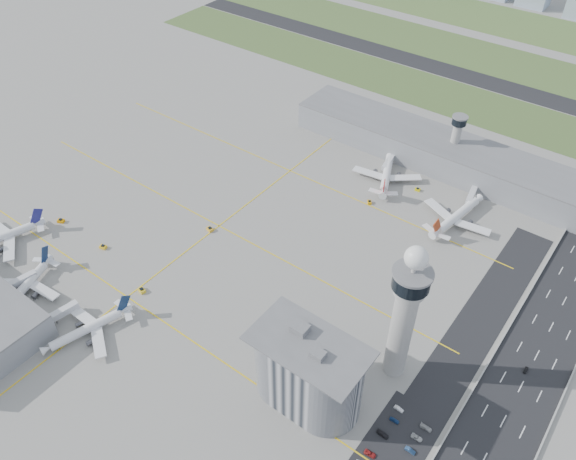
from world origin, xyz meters
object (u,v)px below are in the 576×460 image
Objects in this scene: tug_2 at (142,290)px; car_hw_1 at (526,370)px; car_lot_4 at (394,420)px; admin_building at (308,371)px; airplane_near_c at (85,326)px; airplane_near_b at (22,284)px; secondary_tower at (456,137)px; tug_3 at (210,229)px; jet_bridge_far_0 at (392,158)px; car_lot_10 at (417,438)px; jet_bridge_far_1 at (474,190)px; control_tower at (405,310)px; airplane_far_a at (388,168)px; airplane_far_b at (459,211)px; car_lot_11 at (426,428)px; jet_bridge_near_2 at (47,323)px; tug_4 at (369,202)px; tug_5 at (418,189)px; tug_1 at (103,247)px; jet_bridge_near_1 at (6,291)px; car_lot_2 at (370,454)px; car_lot_3 at (383,434)px; car_lot_9 at (410,450)px; car_lot_5 at (399,409)px; tug_0 at (61,221)px.

tug_2 is 1.02× the size of car_hw_1.
tug_2 reaches higher than car_lot_4.
admin_building is 95.02m from airplane_near_c.
airplane_near_b is at bearing 102.75° from car_lot_4.
tug_3 is (-71.29, -125.25, -17.84)m from secondary_tower.
car_lot_10 is at bearing 22.13° from jet_bridge_far_0.
control_tower is at bearing -0.84° from jet_bridge_far_1.
airplane_far_a is at bearing -81.81° from jet_bridge_far_1.
airplane_far_a is 13.66× the size of tug_3.
car_lot_11 is at bearing -152.09° from airplane_far_b.
jet_bridge_near_2 is 194.13m from car_hw_1.
tug_2 is 0.78× the size of car_lot_11.
tug_3 is at bearing 15.25° from tug_4.
airplane_far_b is 16.22× the size of tug_5.
tug_1 is at bearing -164.82° from car_hw_1.
tug_4 is (94.25, 152.73, -2.02)m from jet_bridge_near_1.
airplane_near_b reaches higher than car_lot_2.
tug_4 is 115.82m from car_hw_1.
airplane_near_c is 124.86m from car_lot_3.
admin_building is 12.66× the size of tug_3.
jet_bridge_far_1 is 145.64m from car_lot_11.
car_lot_4 is (56.96, -128.79, -0.18)m from tug_5.
admin_building is 142.14m from tug_5.
tug_2 is at bearing -32.07° from tug_5.
airplane_far_a is 13.47× the size of car_hw_1.
admin_building reaches higher than tug_1.
control_tower reaches higher than tug_1.
tug_3 reaches higher than tug_5.
car_lot_10 is (130.07, 40.73, -5.01)m from airplane_near_c.
admin_building is 10.87× the size of car_lot_9.
car_lot_9 is at bearing 18.52° from tug_5.
admin_building reaches higher than jet_bridge_near_1.
airplane_far_a is (-44.95, 139.23, -8.96)m from admin_building.
control_tower is at bearing 37.53° from car_lot_5.
airplane_far_b is 201.77m from tug_0.
jet_bridge_near_2 is at bearing 99.91° from car_lot_2.
car_lot_2 is (135.89, 33.10, -2.26)m from jet_bridge_near_2.
car_lot_11 is at bearing -70.37° from car_lot_4.
airplane_near_c is 46.58m from jet_bridge_near_1.
jet_bridge_near_1 is 5.06× the size of tug_5.
airplane_far_a is at bearing 31.82° from car_lot_3.
airplane_near_c reaches higher than car_lot_9.
airplane_far_b is (91.21, 159.63, 0.69)m from airplane_near_c.
car_lot_2 is (30.89, -159.90, -2.26)m from jet_bridge_far_1.
jet_bridge_near_1 is at bearing 106.92° from car_lot_11.
admin_building is at bearing -136.74° from car_hw_1.
tug_3 is at bearing -119.65° from secondary_tower.
tug_5 is 141.62m from car_lot_11.
control_tower is 1.44× the size of airplane_far_b.
tug_2 is (-39.24, -155.83, -1.85)m from jet_bridge_far_0.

